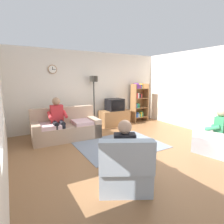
# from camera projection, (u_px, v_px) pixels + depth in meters

# --- Properties ---
(ground_plane) EXTENTS (12.00, 12.00, 0.00)m
(ground_plane) POSITION_uv_depth(u_px,v_px,m) (134.00, 148.00, 4.63)
(ground_plane) COLOR #8C603D
(back_wall_assembly) EXTENTS (6.20, 0.17, 2.70)m
(back_wall_assembly) POSITION_uv_depth(u_px,v_px,m) (91.00, 90.00, 6.65)
(back_wall_assembly) COLOR silver
(back_wall_assembly) RESTS_ON ground_plane
(right_wall) EXTENTS (0.12, 5.80, 2.70)m
(right_wall) POSITION_uv_depth(u_px,v_px,m) (206.00, 91.00, 5.79)
(right_wall) COLOR silver
(right_wall) RESTS_ON ground_plane
(couch) EXTENTS (1.93, 0.95, 0.90)m
(couch) POSITION_uv_depth(u_px,v_px,m) (66.00, 128.00, 5.35)
(couch) COLOR tan
(couch) RESTS_ON ground_plane
(tv_stand) EXTENTS (1.10, 0.56, 0.58)m
(tv_stand) POSITION_uv_depth(u_px,v_px,m) (114.00, 118.00, 6.87)
(tv_stand) COLOR olive
(tv_stand) RESTS_ON ground_plane
(tv) EXTENTS (0.60, 0.49, 0.44)m
(tv) POSITION_uv_depth(u_px,v_px,m) (115.00, 105.00, 6.75)
(tv) COLOR black
(tv) RESTS_ON tv_stand
(bookshelf) EXTENTS (0.68, 0.36, 1.58)m
(bookshelf) POSITION_uv_depth(u_px,v_px,m) (138.00, 102.00, 7.42)
(bookshelf) COLOR olive
(bookshelf) RESTS_ON ground_plane
(floor_lamp) EXTENTS (0.28, 0.28, 1.85)m
(floor_lamp) POSITION_uv_depth(u_px,v_px,m) (94.00, 87.00, 6.35)
(floor_lamp) COLOR black
(floor_lamp) RESTS_ON ground_plane
(armchair_near_window) EXTENTS (1.12, 1.15, 0.90)m
(armchair_near_window) POSITION_uv_depth(u_px,v_px,m) (124.00, 169.00, 2.97)
(armchair_near_window) COLOR #9EADBC
(armchair_near_window) RESTS_ON ground_plane
(armchair_near_bookshelf) EXTENTS (0.97, 1.03, 0.90)m
(armchair_near_bookshelf) POSITION_uv_depth(u_px,v_px,m) (219.00, 142.00, 4.27)
(armchair_near_bookshelf) COLOR beige
(armchair_near_bookshelf) RESTS_ON ground_plane
(area_rug) EXTENTS (2.20, 1.70, 0.01)m
(area_rug) POSITION_uv_depth(u_px,v_px,m) (120.00, 145.00, 4.87)
(area_rug) COLOR slate
(area_rug) RESTS_ON ground_plane
(person_on_couch) EXTENTS (0.52, 0.55, 1.24)m
(person_on_couch) POSITION_uv_depth(u_px,v_px,m) (58.00, 117.00, 5.06)
(person_on_couch) COLOR red
(person_on_couch) RESTS_ON ground_plane
(person_in_left_armchair) EXTENTS (0.61, 0.63, 1.12)m
(person_in_left_armchair) POSITION_uv_depth(u_px,v_px,m) (124.00, 149.00, 3.00)
(person_in_left_armchair) COLOR black
(person_in_left_armchair) RESTS_ON ground_plane
(person_in_right_armchair) EXTENTS (0.57, 0.59, 1.12)m
(person_in_right_armchair) POSITION_uv_depth(u_px,v_px,m) (216.00, 128.00, 4.28)
(person_in_right_armchair) COLOR #338C59
(person_in_right_armchair) RESTS_ON ground_plane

